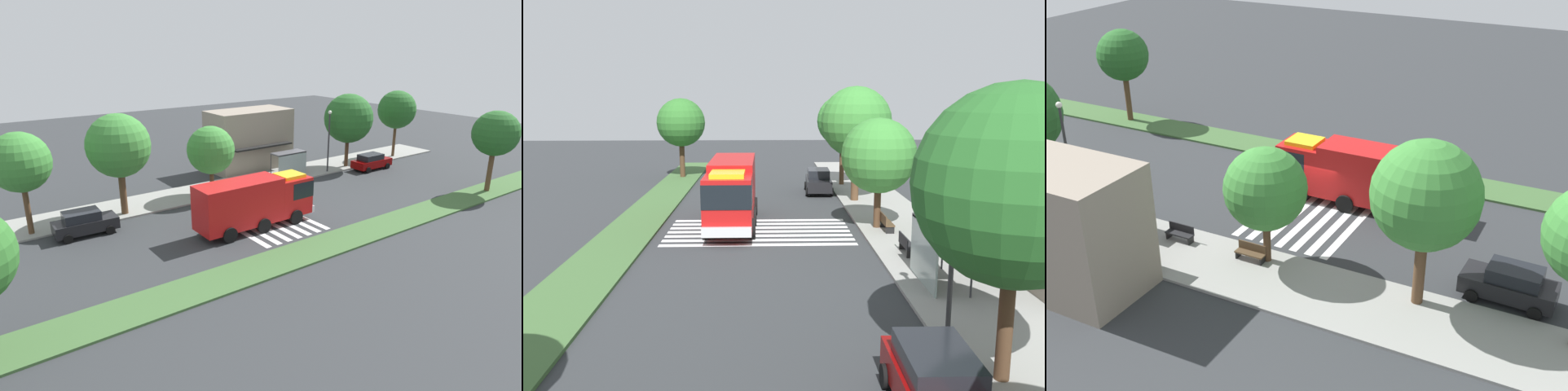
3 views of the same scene
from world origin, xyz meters
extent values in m
plane|color=#2D3033|center=(0.00, 0.00, 0.00)|extent=(120.00, 120.00, 0.00)
cube|color=gray|center=(0.00, 7.96, 0.07)|extent=(60.00, 4.76, 0.14)
cube|color=#3D6033|center=(0.00, -7.08, 0.07)|extent=(60.00, 3.00, 0.14)
cube|color=silver|center=(-2.97, 0.00, 0.01)|extent=(0.45, 10.04, 0.01)
cube|color=silver|center=(-2.07, 0.00, 0.01)|extent=(0.45, 10.04, 0.01)
cube|color=silver|center=(-1.17, 0.00, 0.01)|extent=(0.45, 10.04, 0.01)
cube|color=silver|center=(-0.27, 0.00, 0.01)|extent=(0.45, 10.04, 0.01)
cube|color=silver|center=(0.63, 0.00, 0.01)|extent=(0.45, 10.04, 0.01)
cube|color=silver|center=(1.53, 0.00, 0.01)|extent=(0.45, 10.04, 0.01)
cube|color=silver|center=(2.43, 0.00, 0.01)|extent=(0.45, 10.04, 0.01)
cube|color=#B71414|center=(1.47, -1.56, 1.95)|extent=(2.72, 2.47, 2.80)
cube|color=#B71414|center=(-3.07, -1.55, 2.14)|extent=(6.35, 2.47, 3.18)
cube|color=black|center=(1.87, -1.56, 2.51)|extent=(1.96, 2.49, 1.23)
cube|color=silver|center=(2.93, -1.56, 0.80)|extent=(0.24, 2.47, 0.50)
cube|color=yellow|center=(1.47, -1.56, 3.47)|extent=(1.91, 1.73, 0.24)
cylinder|color=black|center=(1.20, -0.33, 0.55)|extent=(1.10, 0.30, 1.10)
cylinder|color=black|center=(1.19, -2.79, 0.55)|extent=(1.10, 0.30, 1.10)
cylinder|color=black|center=(-4.66, -0.32, 0.55)|extent=(1.10, 0.30, 1.10)
cylinder|color=black|center=(-4.66, -2.79, 0.55)|extent=(1.10, 0.30, 1.10)
cylinder|color=black|center=(-1.80, -0.32, 0.55)|extent=(1.10, 0.30, 1.10)
cylinder|color=black|center=(-1.80, -2.79, 0.55)|extent=(1.10, 0.30, 1.10)
cube|color=black|center=(-12.16, 4.38, 0.74)|extent=(4.38, 1.95, 0.83)
cube|color=black|center=(-12.38, 4.38, 1.48)|extent=(2.47, 1.67, 0.65)
cylinder|color=black|center=(-10.71, 5.23, 0.32)|extent=(0.65, 0.24, 0.64)
cylinder|color=black|center=(-10.77, 3.42, 0.32)|extent=(0.65, 0.24, 0.64)
cylinder|color=black|center=(-13.55, 5.33, 0.32)|extent=(0.65, 0.24, 0.64)
cylinder|color=black|center=(-13.62, 3.52, 0.32)|extent=(0.65, 0.24, 0.64)
cube|color=black|center=(17.51, 4.38, 1.39)|extent=(2.55, 1.60, 0.59)
cylinder|color=black|center=(16.25, 5.28, 0.32)|extent=(0.64, 0.22, 0.64)
cylinder|color=black|center=(16.24, 3.48, 0.32)|extent=(0.64, 0.22, 0.64)
cube|color=#4C4C51|center=(8.61, 7.24, 2.54)|extent=(3.50, 1.40, 0.12)
cube|color=#8C9E99|center=(8.61, 6.58, 1.34)|extent=(3.50, 0.08, 2.40)
cylinder|color=#333338|center=(6.91, 7.89, 1.34)|extent=(0.08, 0.08, 2.40)
cylinder|color=#333338|center=(10.31, 7.89, 1.34)|extent=(0.08, 0.08, 2.40)
cube|color=black|center=(4.61, 7.00, 0.55)|extent=(1.60, 0.50, 0.08)
cube|color=black|center=(4.61, 6.78, 0.82)|extent=(1.60, 0.06, 0.45)
cube|color=black|center=(3.89, 7.00, 0.33)|extent=(0.08, 0.45, 0.37)
cube|color=black|center=(5.33, 7.00, 0.33)|extent=(0.08, 0.45, 0.37)
cube|color=#4C3823|center=(0.18, 7.00, 0.55)|extent=(1.60, 0.50, 0.08)
cube|color=#4C3823|center=(0.18, 6.78, 0.82)|extent=(1.60, 0.06, 0.45)
cube|color=black|center=(-0.54, 7.00, 0.33)|extent=(0.08, 0.45, 0.37)
cube|color=black|center=(0.90, 7.00, 0.33)|extent=(0.08, 0.45, 0.37)
cylinder|color=#2D2D30|center=(13.00, 6.18, 3.11)|extent=(0.16, 0.16, 5.94)
sphere|color=white|center=(13.00, 6.18, 6.26)|extent=(0.36, 0.36, 0.36)
cube|color=black|center=(7.49, 9.94, 2.80)|extent=(6.97, 0.80, 0.16)
cylinder|color=#513823|center=(-15.35, 6.58, 2.01)|extent=(0.39, 0.39, 3.74)
sphere|color=#387F33|center=(-15.35, 6.58, 5.32)|extent=(4.12, 4.12, 4.12)
cylinder|color=#513823|center=(-8.54, 6.58, 2.01)|extent=(0.53, 0.53, 3.75)
sphere|color=#387F33|center=(-8.54, 6.58, 5.58)|extent=(4.85, 4.85, 4.85)
cylinder|color=#47301E|center=(-0.59, 6.58, 1.43)|extent=(0.39, 0.39, 2.58)
sphere|color=#387F33|center=(-0.59, 6.58, 4.16)|extent=(4.14, 4.14, 4.14)
cylinder|color=#47301E|center=(16.14, 6.58, 1.82)|extent=(0.40, 0.40, 3.37)
sphere|color=#235B23|center=(16.14, 6.58, 5.31)|extent=(5.14, 5.14, 5.14)
cylinder|color=#47301E|center=(-19.87, -7.08, 1.81)|extent=(0.45, 0.45, 3.35)
sphere|color=#2D6B28|center=(-19.87, -7.08, 4.97)|extent=(4.22, 4.22, 4.22)
camera|label=1|loc=(-19.96, -27.42, 13.13)|focal=31.91mm
camera|label=2|loc=(29.38, 0.43, 7.56)|focal=38.14mm
camera|label=3|loc=(-15.41, 31.01, 17.66)|focal=44.95mm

